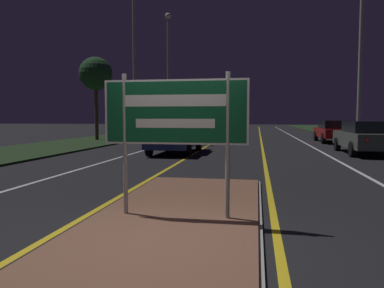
# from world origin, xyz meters

# --- Properties ---
(ground_plane) EXTENTS (160.00, 160.00, 0.00)m
(ground_plane) POSITION_xyz_m (0.00, 0.00, 0.00)
(ground_plane) COLOR black
(median_island) EXTENTS (2.65, 7.21, 0.10)m
(median_island) POSITION_xyz_m (0.00, 1.12, 0.04)
(median_island) COLOR #999993
(median_island) RESTS_ON ground_plane
(verge_left) EXTENTS (5.00, 100.00, 0.08)m
(verge_left) POSITION_xyz_m (-9.50, 20.00, 0.04)
(verge_left) COLOR #1E3319
(verge_left) RESTS_ON ground_plane
(centre_line_yellow_left) EXTENTS (0.12, 70.00, 0.01)m
(centre_line_yellow_left) POSITION_xyz_m (-1.51, 25.00, 0.00)
(centre_line_yellow_left) COLOR gold
(centre_line_yellow_left) RESTS_ON ground_plane
(centre_line_yellow_right) EXTENTS (0.12, 70.00, 0.01)m
(centre_line_yellow_right) POSITION_xyz_m (1.51, 25.00, 0.00)
(centre_line_yellow_right) COLOR gold
(centre_line_yellow_right) RESTS_ON ground_plane
(lane_line_white_left) EXTENTS (0.12, 70.00, 0.01)m
(lane_line_white_left) POSITION_xyz_m (-4.20, 25.00, 0.00)
(lane_line_white_left) COLOR silver
(lane_line_white_left) RESTS_ON ground_plane
(lane_line_white_right) EXTENTS (0.12, 70.00, 0.01)m
(lane_line_white_right) POSITION_xyz_m (4.20, 25.00, 0.00)
(lane_line_white_right) COLOR silver
(lane_line_white_right) RESTS_ON ground_plane
(edge_line_white_left) EXTENTS (0.10, 70.00, 0.01)m
(edge_line_white_left) POSITION_xyz_m (-7.20, 25.00, 0.00)
(edge_line_white_left) COLOR silver
(edge_line_white_left) RESTS_ON ground_plane
(edge_line_white_right) EXTENTS (0.10, 70.00, 0.01)m
(edge_line_white_right) POSITION_xyz_m (7.20, 25.00, 0.00)
(edge_line_white_right) COLOR silver
(edge_line_white_right) RESTS_ON ground_plane
(highway_sign) EXTENTS (2.23, 0.07, 2.19)m
(highway_sign) POSITION_xyz_m (0.00, 1.11, 1.62)
(highway_sign) COLOR #9E9E99
(highway_sign) RESTS_ON median_island
(streetlight_left_near) EXTENTS (0.48, 0.48, 9.43)m
(streetlight_left_near) POSITION_xyz_m (-6.30, 17.95, 5.81)
(streetlight_left_near) COLOR #9E9E99
(streetlight_left_near) RESTS_ON ground_plane
(streetlight_left_far) EXTENTS (0.50, 0.50, 10.21)m
(streetlight_left_far) POSITION_xyz_m (-6.14, 26.27, 6.31)
(streetlight_left_far) COLOR #9E9E99
(streetlight_left_far) RESTS_ON ground_plane
(streetlight_right_near) EXTENTS (0.45, 0.45, 10.24)m
(streetlight_right_near) POSITION_xyz_m (6.42, 16.26, 6.06)
(streetlight_right_near) COLOR #9E9E99
(streetlight_right_near) RESTS_ON ground_plane
(car_receding_0) EXTENTS (1.92, 4.79, 1.45)m
(car_receding_0) POSITION_xyz_m (5.91, 12.95, 0.77)
(car_receding_0) COLOR #4C514C
(car_receding_0) RESTS_ON ground_plane
(car_receding_1) EXTENTS (1.95, 4.82, 1.42)m
(car_receding_1) POSITION_xyz_m (6.08, 20.70, 0.76)
(car_receding_1) COLOR maroon
(car_receding_1) RESTS_ON ground_plane
(car_approaching_0) EXTENTS (1.87, 4.66, 1.53)m
(car_approaching_0) POSITION_xyz_m (-2.39, 12.09, 0.79)
(car_approaching_0) COLOR navy
(car_approaching_0) RESTS_ON ground_plane
(roadside_palm_left) EXTENTS (2.23, 2.23, 5.60)m
(roadside_palm_left) POSITION_xyz_m (-9.57, 19.59, 4.51)
(roadside_palm_left) COLOR #4C3823
(roadside_palm_left) RESTS_ON verge_left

